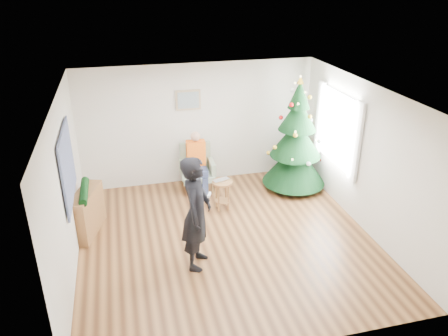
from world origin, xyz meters
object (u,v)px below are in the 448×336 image
object	(u,v)px
armchair	(197,173)
standing_man	(196,213)
console	(87,212)
stool	(222,195)
christmas_tree	(296,140)

from	to	relation	value
armchair	standing_man	distance (m)	2.71
console	stool	bearing A→B (deg)	22.90
stool	standing_man	world-z (taller)	standing_man
standing_man	stool	bearing A→B (deg)	-3.58
stool	standing_man	bearing A→B (deg)	-116.30
console	christmas_tree	bearing A→B (deg)	28.07
stool	armchair	world-z (taller)	armchair
christmas_tree	stool	bearing A→B (deg)	-162.15
armchair	console	world-z (taller)	armchair
christmas_tree	console	world-z (taller)	christmas_tree
christmas_tree	standing_man	world-z (taller)	christmas_tree
standing_man	console	world-z (taller)	standing_man
stool	standing_man	size ratio (longest dim) A/B	0.32
christmas_tree	console	bearing A→B (deg)	-169.42
christmas_tree	standing_man	size ratio (longest dim) A/B	1.30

